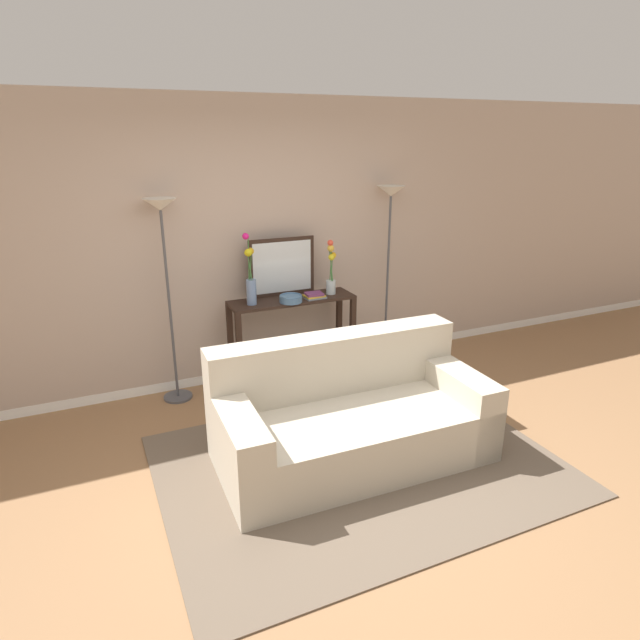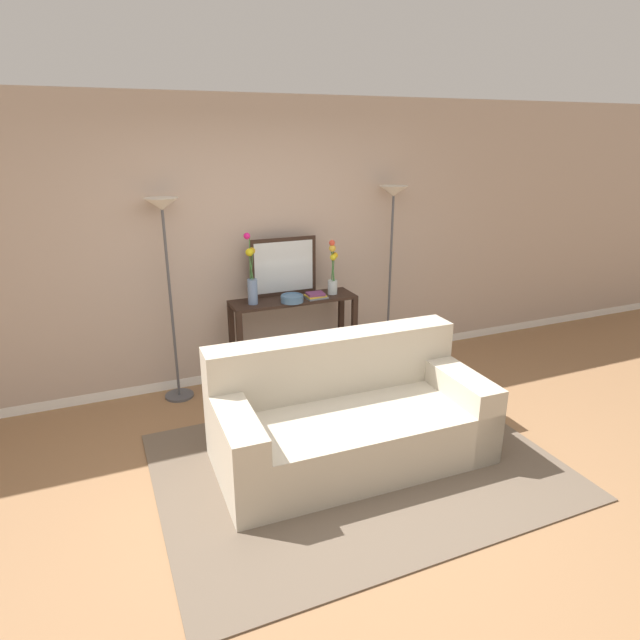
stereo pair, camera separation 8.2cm
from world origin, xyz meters
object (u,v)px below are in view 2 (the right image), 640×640
object	(u,v)px
vase_tall_flowers	(252,279)
fruit_bowl	(292,298)
console_table	(294,326)
wall_mirror	(284,267)
floor_lamp_left	(165,245)
book_stack	(316,296)
couch	(348,419)
book_row_under_console	(261,381)
floor_lamp_right	(392,226)
vase_short_flowers	(333,269)

from	to	relation	value
vase_tall_flowers	fruit_bowl	size ratio (longest dim) A/B	3.11
console_table	wall_mirror	distance (m)	0.57
console_table	vase_tall_flowers	size ratio (longest dim) A/B	1.84
floor_lamp_left	book_stack	xyz separation A→B (m)	(1.31, -0.18, -0.55)
console_table	book_stack	size ratio (longest dim) A/B	5.94
couch	floor_lamp_left	bearing A→B (deg)	124.38
couch	book_row_under_console	distance (m)	1.43
wall_mirror	floor_lamp_right	bearing A→B (deg)	-2.00
vase_short_flowers	book_stack	size ratio (longest dim) A/B	2.65
floor_lamp_left	book_row_under_console	distance (m)	1.57
floor_lamp_left	vase_short_flowers	bearing A→B (deg)	-4.48
wall_mirror	vase_tall_flowers	distance (m)	0.40
console_table	fruit_bowl	bearing A→B (deg)	-116.37
console_table	fruit_bowl	world-z (taller)	fruit_bowl
floor_lamp_left	fruit_bowl	bearing A→B (deg)	-11.29
console_table	vase_tall_flowers	distance (m)	0.65
vase_tall_flowers	book_stack	size ratio (longest dim) A/B	3.22
floor_lamp_right	book_stack	bearing A→B (deg)	-168.59
book_row_under_console	couch	bearing A→B (deg)	-79.56
console_table	floor_lamp_right	bearing A→B (deg)	5.42
console_table	book_row_under_console	distance (m)	0.62
fruit_bowl	vase_tall_flowers	bearing A→B (deg)	166.70
vase_tall_flowers	book_row_under_console	distance (m)	1.03
book_stack	book_row_under_console	bearing A→B (deg)	171.71
vase_tall_flowers	book_stack	world-z (taller)	vase_tall_flowers
vase_short_flowers	wall_mirror	bearing A→B (deg)	160.16
fruit_bowl	book_row_under_console	bearing A→B (deg)	160.02
couch	book_stack	size ratio (longest dim) A/B	9.98
book_stack	vase_short_flowers	bearing A→B (deg)	17.65
wall_mirror	book_stack	world-z (taller)	wall_mirror
fruit_bowl	book_stack	distance (m)	0.25
vase_short_flowers	book_row_under_console	xyz separation A→B (m)	(-0.75, 0.01, -1.04)
floor_lamp_right	vase_tall_flowers	size ratio (longest dim) A/B	2.84
fruit_bowl	floor_lamp_left	bearing A→B (deg)	168.71
vase_short_flowers	book_row_under_console	world-z (taller)	vase_short_flowers
book_stack	fruit_bowl	bearing A→B (deg)	-173.61
console_table	wall_mirror	size ratio (longest dim) A/B	1.84
wall_mirror	vase_tall_flowers	bearing A→B (deg)	-155.27
floor_lamp_left	fruit_bowl	size ratio (longest dim) A/B	8.74
wall_mirror	couch	bearing A→B (deg)	-91.92
console_table	book_stack	world-z (taller)	book_stack
floor_lamp_left	couch	bearing A→B (deg)	-55.62
floor_lamp_right	vase_tall_flowers	distance (m)	1.55
wall_mirror	fruit_bowl	bearing A→B (deg)	-93.18
floor_lamp_right	book_row_under_console	world-z (taller)	floor_lamp_right
floor_lamp_left	vase_tall_flowers	xyz separation A→B (m)	(0.71, -0.13, -0.34)
vase_tall_flowers	fruit_bowl	xyz separation A→B (m)	(0.35, -0.08, -0.20)
console_table	vase_short_flowers	distance (m)	0.66
console_table	floor_lamp_right	xyz separation A→B (m)	(1.10, 0.10, 0.87)
book_stack	wall_mirror	bearing A→B (deg)	136.32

